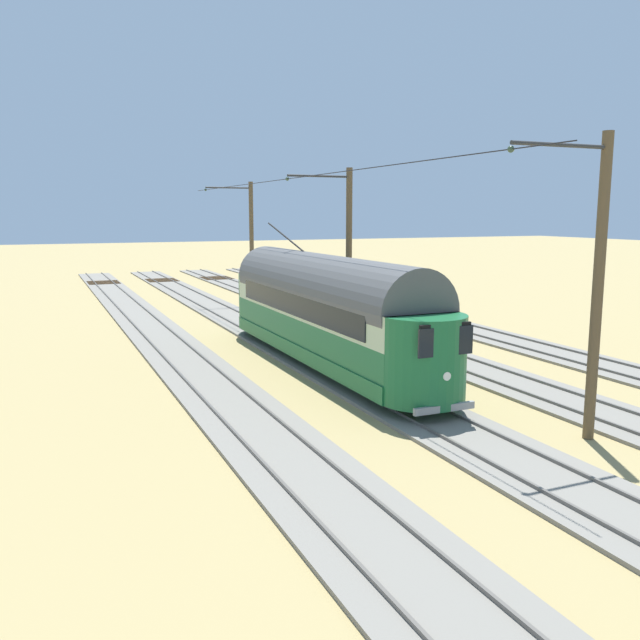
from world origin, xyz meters
name	(u,v)px	position (x,y,z in m)	size (l,w,h in m)	color
ground_plane	(336,342)	(0.00, 0.00, 0.00)	(220.00, 220.00, 0.00)	#9E8956
track_streetcar_siding	(463,329)	(-7.27, -0.31, 0.05)	(2.80, 80.00, 0.18)	slate
track_adjacent_siding	(379,336)	(-2.42, -0.31, 0.05)	(2.80, 80.00, 0.18)	slate
track_third_siding	(285,343)	(2.42, -0.31, 0.05)	(2.80, 80.00, 0.18)	slate
track_outer_siding	(177,352)	(7.27, -0.31, 0.05)	(2.80, 80.00, 0.18)	slate
vintage_streetcar	(324,308)	(2.42, 4.12, 2.26)	(2.65, 16.55, 5.25)	#196033
catenary_pole_foreground	(250,240)	(-0.43, -14.20, 4.10)	(3.16, 0.28, 7.84)	brown
catenary_pole_mid_near	(347,252)	(-0.43, 0.20, 4.10)	(3.16, 0.28, 7.84)	brown
catenary_pole_mid_far	(596,283)	(-0.43, 14.61, 4.10)	(3.16, 0.28, 7.84)	brown
overhead_wire_run	(283,180)	(2.34, -0.58, 7.30)	(2.95, 32.81, 0.18)	black
switch_stand	(383,291)	(-8.89, -11.66, 0.70)	(0.50, 0.30, 1.24)	black
track_end_bumper	(340,291)	(-7.27, -15.03, 0.40)	(1.80, 0.60, 0.80)	#B2A519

